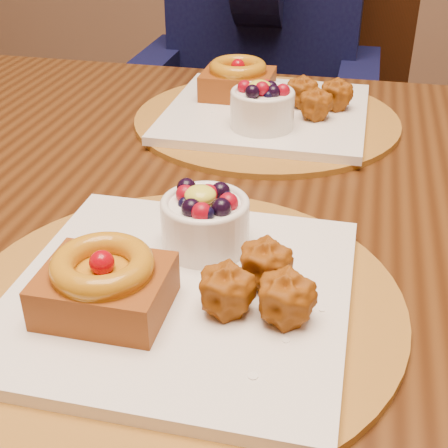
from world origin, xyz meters
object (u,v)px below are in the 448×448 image
(dining_table, at_px, (234,246))
(place_setting_near, at_px, (180,283))
(chair_far, at_px, (334,167))
(place_setting_far, at_px, (265,107))
(diner, at_px, (268,4))

(dining_table, bearing_deg, place_setting_near, -90.54)
(chair_far, bearing_deg, place_setting_far, -123.37)
(dining_table, distance_m, chair_far, 0.74)
(dining_table, height_order, chair_far, chair_far)
(place_setting_far, relative_size, diner, 0.49)
(place_setting_near, xyz_separation_m, place_setting_far, (-0.00, 0.43, 0.00))
(place_setting_near, height_order, place_setting_far, place_setting_far)
(dining_table, bearing_deg, chair_far, 82.98)
(place_setting_far, bearing_deg, place_setting_near, -89.96)
(place_setting_far, xyz_separation_m, chair_far, (0.09, 0.49, -0.31))
(chair_far, xyz_separation_m, diner, (-0.17, -0.02, 0.36))
(dining_table, relative_size, diner, 2.07)
(diner, bearing_deg, place_setting_far, -76.91)
(place_setting_near, bearing_deg, chair_far, 84.49)
(chair_far, height_order, diner, diner)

